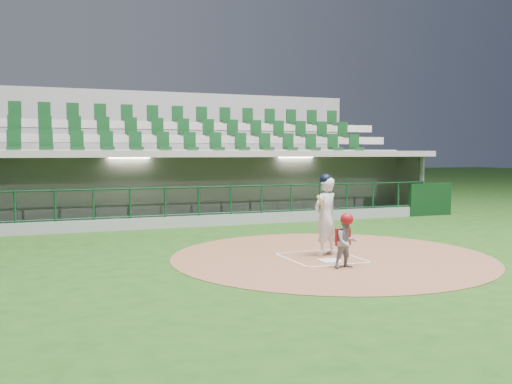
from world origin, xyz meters
TOP-DOWN VIEW (x-y plane):
  - ground at (0.00, 0.00)m, footprint 120.00×120.00m
  - dirt_circle at (0.30, -0.20)m, footprint 7.20×7.20m
  - home_plate at (0.00, -0.70)m, footprint 0.43×0.43m
  - batter_box_chalk at (0.00, -0.30)m, footprint 1.55×1.80m
  - dugout_structure at (0.02, 7.84)m, footprint 16.40×3.70m
  - seating_deck at (0.00, 10.91)m, footprint 17.00×6.72m
  - batter at (0.24, -0.03)m, footprint 0.92×0.96m
  - catcher at (-0.04, -1.44)m, footprint 0.52×0.42m

SIDE VIEW (x-z plane):
  - ground at x=0.00m, z-range 0.00..0.00m
  - dirt_circle at x=0.30m, z-range 0.00..0.01m
  - batter_box_chalk at x=0.00m, z-range 0.01..0.02m
  - home_plate at x=0.00m, z-range 0.01..0.03m
  - catcher at x=-0.04m, z-range 0.01..1.13m
  - batter at x=0.24m, z-range 0.01..1.87m
  - dugout_structure at x=0.02m, z-range -0.55..2.45m
  - seating_deck at x=0.00m, z-range -1.15..4.00m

